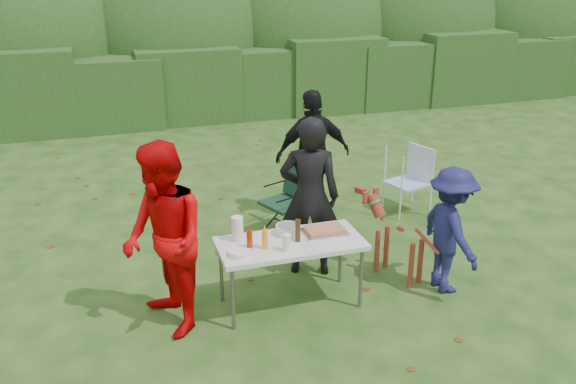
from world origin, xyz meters
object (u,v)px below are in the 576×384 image
object	(u,v)px
folding_table	(290,246)
person_black_puffy	(313,155)
dog	(399,241)
camping_chair	(286,199)
person_cook	(310,197)
lawn_chair	(408,180)
beer_bottle	(298,231)
paper_towel_roll	(237,229)
mustard_bottle	(265,239)
ketchup_bottle	(250,241)
person_red_jacket	(164,241)
child	(450,230)

from	to	relation	value
folding_table	person_black_puffy	bearing A→B (deg)	64.78
dog	camping_chair	world-z (taller)	camping_chair
person_cook	camping_chair	world-z (taller)	person_cook
lawn_chair	beer_bottle	world-z (taller)	beer_bottle
folding_table	person_cook	distance (m)	0.81
person_black_puffy	paper_towel_roll	size ratio (longest dim) A/B	6.96
camping_chair	mustard_bottle	bearing A→B (deg)	44.13
ketchup_bottle	beer_bottle	world-z (taller)	beer_bottle
camping_chair	person_black_puffy	bearing A→B (deg)	-159.83
person_red_jacket	lawn_chair	world-z (taller)	person_red_jacket
child	mustard_bottle	xyz separation A→B (m)	(-2.04, 0.13, 0.13)
person_red_jacket	child	bearing A→B (deg)	73.20
folding_table	paper_towel_roll	bearing A→B (deg)	159.60
person_black_puffy	dog	distance (m)	2.05
mustard_bottle	beer_bottle	world-z (taller)	beer_bottle
person_cook	person_black_puffy	bearing A→B (deg)	-91.35
dog	lawn_chair	size ratio (longest dim) A/B	1.02
folding_table	lawn_chair	distance (m)	3.04
mustard_bottle	folding_table	bearing A→B (deg)	14.75
person_cook	child	distance (m)	1.58
lawn_chair	mustard_bottle	bearing A→B (deg)	18.96
person_cook	lawn_chair	xyz separation A→B (m)	(1.94, 1.26, -0.46)
child	camping_chair	distance (m)	2.27
folding_table	mustard_bottle	bearing A→B (deg)	-165.25
folding_table	person_cook	world-z (taller)	person_cook
folding_table	child	bearing A→B (deg)	-6.64
person_cook	dog	distance (m)	1.13
person_black_puffy	child	bearing A→B (deg)	107.54
person_red_jacket	dog	bearing A→B (deg)	81.30
lawn_chair	paper_towel_roll	bearing A→B (deg)	13.06
person_cook	person_red_jacket	xyz separation A→B (m)	(-1.70, -0.68, 0.02)
child	folding_table	bearing A→B (deg)	82.25
person_red_jacket	ketchup_bottle	distance (m)	0.83
camping_chair	beer_bottle	bearing A→B (deg)	54.40
folding_table	camping_chair	bearing A→B (deg)	74.12
mustard_bottle	ketchup_bottle	bearing A→B (deg)	-173.79
paper_towel_roll	lawn_chair	bearing A→B (deg)	30.64
ketchup_bottle	lawn_chair	bearing A→B (deg)	35.18
person_red_jacket	person_cook	bearing A→B (deg)	98.00
person_black_puffy	lawn_chair	size ratio (longest dim) A/B	1.90
mustard_bottle	beer_bottle	size ratio (longest dim) A/B	0.83
person_red_jacket	person_black_puffy	xyz separation A→B (m)	(2.29, 2.21, -0.05)
person_cook	person_black_puffy	distance (m)	1.64
camping_chair	child	bearing A→B (deg)	101.99
ketchup_bottle	beer_bottle	xyz separation A→B (m)	(0.53, 0.08, 0.01)
folding_table	mustard_bottle	world-z (taller)	mustard_bottle
person_cook	paper_towel_roll	xyz separation A→B (m)	(-0.94, -0.45, -0.06)
folding_table	paper_towel_roll	xyz separation A→B (m)	(-0.51, 0.19, 0.18)
ketchup_bottle	person_red_jacket	bearing A→B (deg)	176.51
dog	person_cook	bearing A→B (deg)	39.26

